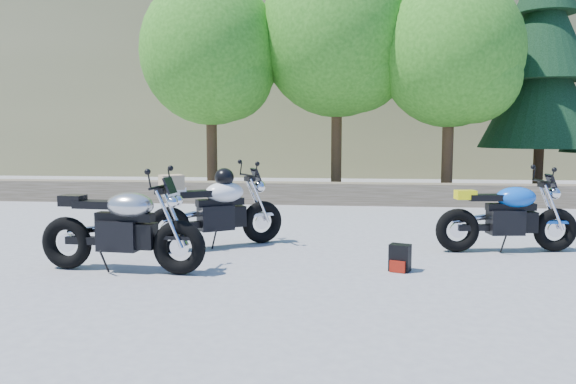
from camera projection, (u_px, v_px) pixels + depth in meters
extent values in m
plane|color=gray|center=(266.00, 254.00, 7.68)|extent=(90.00, 90.00, 0.00)
cube|color=brown|center=(300.00, 193.00, 13.10)|extent=(22.00, 0.55, 0.50)
cube|color=olive|center=(380.00, 37.00, 34.28)|extent=(80.00, 30.00, 15.00)
cylinder|color=#382314|center=(212.00, 138.00, 14.91)|extent=(0.28, 0.28, 3.02)
sphere|color=#256516|center=(211.00, 51.00, 14.67)|extent=(3.67, 3.67, 3.67)
sphere|color=#256516|center=(227.00, 75.00, 14.39)|extent=(2.38, 2.38, 2.38)
cylinder|color=#382314|center=(336.00, 132.00, 14.94)|extent=(0.28, 0.28, 3.36)
sphere|color=#256516|center=(337.00, 35.00, 14.68)|extent=(4.08, 4.08, 4.08)
sphere|color=#256516|center=(356.00, 61.00, 14.40)|extent=(2.64, 2.64, 2.64)
cylinder|color=#382314|center=(448.00, 141.00, 14.08)|extent=(0.28, 0.28, 2.91)
sphere|color=#256516|center=(450.00, 52.00, 13.85)|extent=(3.54, 3.54, 3.54)
sphere|color=#256516|center=(473.00, 76.00, 13.56)|extent=(2.29, 2.29, 2.29)
cylinder|color=#382314|center=(539.00, 154.00, 15.03)|extent=(0.26, 0.26, 2.16)
cone|color=black|center=(542.00, 86.00, 14.84)|extent=(3.17, 3.17, 3.24)
cone|color=black|center=(545.00, 25.00, 14.68)|extent=(2.45, 2.45, 2.88)
torus|color=black|center=(179.00, 247.00, 6.53)|extent=(0.65, 0.21, 0.64)
torus|color=black|center=(67.00, 243.00, 6.80)|extent=(0.65, 0.21, 0.64)
cylinder|color=silver|center=(179.00, 247.00, 6.53)|extent=(0.22, 0.06, 0.22)
cylinder|color=silver|center=(67.00, 243.00, 6.80)|extent=(0.22, 0.06, 0.22)
cube|color=black|center=(120.00, 235.00, 6.66)|extent=(0.50, 0.34, 0.36)
cube|color=black|center=(125.00, 217.00, 6.62)|extent=(0.71, 0.22, 0.10)
ellipsoid|color=#B6B7BB|center=(130.00, 205.00, 6.59)|extent=(0.61, 0.44, 0.30)
cube|color=black|center=(96.00, 204.00, 6.68)|extent=(0.52, 0.26, 0.09)
cube|color=black|center=(73.00, 200.00, 6.73)|extent=(0.30, 0.22, 0.13)
cylinder|color=black|center=(162.00, 186.00, 6.50)|extent=(0.09, 0.66, 0.03)
sphere|color=silver|center=(175.00, 201.00, 6.48)|extent=(0.18, 0.18, 0.18)
torus|color=black|center=(262.00, 222.00, 8.42)|extent=(0.62, 0.49, 0.64)
torus|color=black|center=(168.00, 230.00, 7.76)|extent=(0.62, 0.49, 0.64)
cylinder|color=silver|center=(262.00, 222.00, 8.42)|extent=(0.20, 0.15, 0.22)
cylinder|color=silver|center=(168.00, 230.00, 7.76)|extent=(0.20, 0.15, 0.22)
cube|color=black|center=(216.00, 218.00, 8.07)|extent=(0.56, 0.51, 0.36)
cube|color=black|center=(220.00, 202.00, 8.07)|extent=(0.67, 0.52, 0.10)
ellipsoid|color=white|center=(224.00, 192.00, 8.09)|extent=(0.69, 0.64, 0.30)
cube|color=black|center=(195.00, 194.00, 7.89)|extent=(0.54, 0.46, 0.09)
cube|color=white|center=(174.00, 192.00, 7.75)|extent=(0.34, 0.32, 0.13)
cylinder|color=black|center=(250.00, 176.00, 8.25)|extent=(0.39, 0.56, 0.03)
sphere|color=silver|center=(260.00, 186.00, 8.34)|extent=(0.18, 0.18, 0.18)
ellipsoid|color=black|center=(224.00, 177.00, 8.07)|extent=(0.39, 0.40, 0.26)
cube|color=tan|center=(171.00, 182.00, 7.72)|extent=(0.39, 0.38, 0.20)
torus|color=black|center=(555.00, 230.00, 7.81)|extent=(0.63, 0.23, 0.61)
torus|color=black|center=(457.00, 230.00, 7.77)|extent=(0.63, 0.23, 0.61)
cylinder|color=silver|center=(555.00, 230.00, 7.81)|extent=(0.21, 0.07, 0.21)
cylinder|color=silver|center=(457.00, 230.00, 7.77)|extent=(0.21, 0.07, 0.21)
cube|color=black|center=(505.00, 222.00, 7.78)|extent=(0.49, 0.34, 0.34)
cube|color=black|center=(511.00, 207.00, 7.76)|extent=(0.68, 0.24, 0.10)
ellipsoid|color=blue|center=(516.00, 197.00, 7.74)|extent=(0.59, 0.44, 0.29)
cube|color=black|center=(486.00, 197.00, 7.73)|extent=(0.50, 0.27, 0.09)
cube|color=#FAF00D|center=(465.00, 195.00, 7.72)|extent=(0.29, 0.22, 0.12)
cylinder|color=black|center=(544.00, 181.00, 7.73)|extent=(0.11, 0.63, 0.03)
sphere|color=silver|center=(554.00, 193.00, 7.75)|extent=(0.17, 0.17, 0.17)
cube|color=black|center=(400.00, 258.00, 6.71)|extent=(0.28, 0.25, 0.32)
cube|color=maroon|center=(397.00, 267.00, 6.63)|extent=(0.19, 0.10, 0.14)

